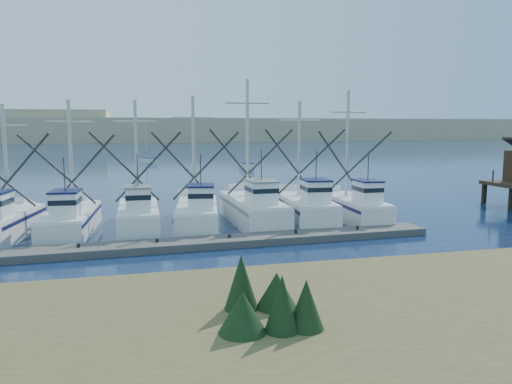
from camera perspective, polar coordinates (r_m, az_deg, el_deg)
The scene contains 7 objects.
ground at distance 25.25m, azimuth 12.51°, elevation -7.85°, with size 500.00×500.00×0.00m, color #0D1C3D.
shore_bank at distance 13.44m, azimuth 0.43°, elevation -18.13°, with size 40.00×10.00×1.60m, color #4C422D.
floating_dock at distance 27.69m, azimuth -9.15°, elevation -5.97°, with size 30.29×2.02×0.40m, color #59544F.
dune_ridge at distance 231.99m, azimuth -11.45°, elevation 6.98°, with size 360.00×60.00×10.00m, color tan.
trawler_fleet at distance 32.56m, azimuth -9.67°, elevation -2.53°, with size 29.63×9.25×9.86m.
sailboat_near at distance 79.31m, azimuth -1.10°, elevation 3.10°, with size 2.28×5.60×8.10m.
sailboat_far at distance 94.59m, azimuth -12.38°, elevation 3.64°, with size 3.52×6.42×8.10m.
Camera 1 is at (-11.04, -21.72, 6.62)m, focal length 35.00 mm.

